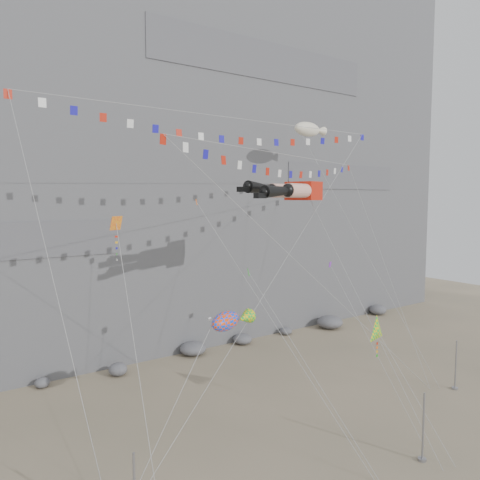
{
  "coord_description": "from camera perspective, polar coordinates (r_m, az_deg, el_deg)",
  "views": [
    {
      "loc": [
        -21.92,
        -22.38,
        15.35
      ],
      "look_at": [
        0.06,
        9.0,
        11.95
      ],
      "focal_mm": 35.0,
      "sensor_mm": 36.0,
      "label": 1
    }
  ],
  "objects": [
    {
      "name": "flag_banner_upper",
      "position": [
        36.61,
        -1.07,
        14.66
      ],
      "size": [
        30.96,
        11.13,
        27.37
      ],
      "color": "red",
      "rests_on": "ground"
    },
    {
      "name": "flag_banner_lower",
      "position": [
        36.35,
        5.59,
        10.29
      ],
      "size": [
        25.36,
        11.63,
        22.12
      ],
      "color": "red",
      "rests_on": "ground"
    },
    {
      "name": "talus_boulders",
      "position": [
        47.42,
        -5.76,
        -13.07
      ],
      "size": [
        60.0,
        3.0,
        1.2
      ],
      "primitive_type": null,
      "color": "#5D5E62",
      "rests_on": "ground"
    },
    {
      "name": "harlequin_kite",
      "position": [
        25.88,
        -14.83,
        1.82
      ],
      "size": [
        1.57,
        6.5,
        15.12
      ],
      "color": "red",
      "rests_on": "ground"
    },
    {
      "name": "delta_kite",
      "position": [
        32.27,
        16.48,
        -10.68
      ],
      "size": [
        2.19,
        6.01,
        8.75
      ],
      "color": "#E2BA0B",
      "rests_on": "ground"
    },
    {
      "name": "blimp_windsock",
      "position": [
        48.57,
        8.22,
        13.17
      ],
      "size": [
        4.5,
        15.44,
        26.53
      ],
      "color": "#EFE5C4",
      "rests_on": "ground"
    },
    {
      "name": "anchor_pole_center",
      "position": [
        31.26,
        21.44,
        -20.45
      ],
      "size": [
        0.12,
        0.12,
        4.12
      ],
      "primitive_type": "cylinder",
      "color": "gray",
      "rests_on": "ground"
    },
    {
      "name": "anchor_pole_right",
      "position": [
        42.58,
        24.81,
        -13.66
      ],
      "size": [
        0.12,
        0.12,
        4.02
      ],
      "primitive_type": "cylinder",
      "color": "gray",
      "rests_on": "ground"
    },
    {
      "name": "ground",
      "position": [
        34.88,
        9.04,
        -21.1
      ],
      "size": [
        120.0,
        120.0,
        0.0
      ],
      "primitive_type": "plane",
      "color": "gray",
      "rests_on": "ground"
    },
    {
      "name": "small_kite_a",
      "position": [
        33.22,
        -4.82,
        3.84
      ],
      "size": [
        3.84,
        14.1,
        20.49
      ],
      "color": "orange",
      "rests_on": "ground"
    },
    {
      "name": "small_kite_c",
      "position": [
        32.18,
        1.25,
        -4.28
      ],
      "size": [
        1.88,
        11.12,
        14.69
      ],
      "color": "#1FA419",
      "rests_on": "ground"
    },
    {
      "name": "fish_windsock",
      "position": [
        28.56,
        -1.78,
        -9.88
      ],
      "size": [
        10.55,
        5.07,
        12.26
      ],
      "color": "#EF430C",
      "rests_on": "ground"
    },
    {
      "name": "legs_kite",
      "position": [
        35.46,
        5.86,
        6.0
      ],
      "size": [
        8.34,
        14.99,
        20.91
      ],
      "rotation": [
        0.0,
        0.0,
        0.28
      ],
      "color": "red",
      "rests_on": "ground"
    },
    {
      "name": "small_kite_b",
      "position": [
        38.2,
        11.14,
        -3.35
      ],
      "size": [
        2.67,
        10.83,
        14.49
      ],
      "color": "purple",
      "rests_on": "ground"
    },
    {
      "name": "cliff",
      "position": [
        59.42,
        -13.3,
        14.29
      ],
      "size": [
        80.0,
        28.0,
        50.0
      ],
      "primitive_type": "cube",
      "color": "slate",
      "rests_on": "ground"
    }
  ]
}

